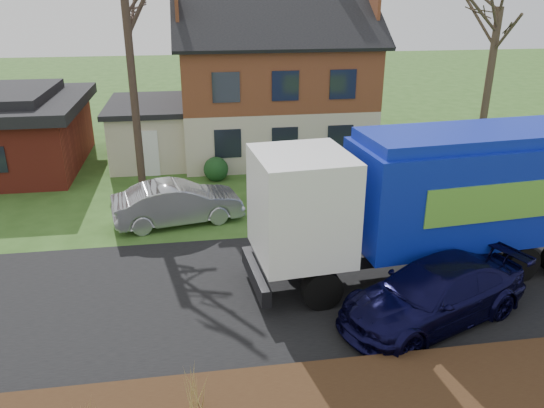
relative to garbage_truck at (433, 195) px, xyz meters
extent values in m
plane|color=#2D4F1A|center=(-4.53, -0.38, -2.48)|extent=(120.00, 120.00, 0.00)
cube|color=black|center=(-4.53, -0.38, -2.47)|extent=(80.00, 7.00, 0.02)
cube|color=beige|center=(-2.53, 13.62, -1.13)|extent=(9.00, 7.50, 2.70)
cube|color=#522517|center=(-2.53, 13.62, 1.62)|extent=(9.00, 7.50, 2.80)
cube|color=beige|center=(-8.73, 13.12, -1.18)|extent=(3.50, 5.50, 2.60)
cube|color=black|center=(-8.73, 13.12, 0.24)|extent=(3.90, 5.90, 0.24)
cylinder|color=black|center=(-3.55, -1.44, -1.93)|extent=(1.13, 0.47, 1.10)
cylinder|color=black|center=(-3.75, 0.78, -1.93)|extent=(1.13, 0.47, 1.10)
cylinder|color=black|center=(2.48, -0.90, -1.93)|extent=(1.13, 0.47, 1.10)
cylinder|color=black|center=(2.28, 1.33, -1.93)|extent=(1.13, 0.47, 1.10)
cylinder|color=black|center=(3.65, 1.45, -1.93)|extent=(1.13, 0.47, 1.10)
cube|color=black|center=(0.05, 0.00, -1.58)|extent=(9.21, 2.09, 0.37)
cube|color=white|center=(-3.92, -0.35, 0.07)|extent=(2.67, 2.86, 2.87)
cube|color=black|center=(-5.08, -0.46, 0.23)|extent=(0.29, 2.33, 0.96)
cube|color=black|center=(-5.19, -0.47, -1.90)|extent=(0.50, 2.67, 0.48)
cube|color=#0D1F9E|center=(1.06, 0.10, 0.07)|extent=(6.90, 3.25, 2.87)
cube|color=#0D1F9E|center=(1.06, 0.10, 1.66)|extent=(6.56, 2.90, 0.32)
cube|color=#599C33|center=(1.02, -1.26, 0.18)|extent=(3.81, 0.39, 1.06)
cube|color=#599C33|center=(0.78, 1.42, 0.18)|extent=(3.81, 0.39, 1.06)
imported|color=#A1A4A9|center=(-7.35, 4.85, -1.72)|extent=(4.83, 2.46, 1.52)
imported|color=black|center=(-0.87, -2.38, -1.71)|extent=(5.70, 3.90, 1.53)
cylinder|color=#3A2B23|center=(-8.93, 8.85, 1.37)|extent=(0.32, 0.32, 7.70)
cylinder|color=#46382A|center=(6.37, 8.68, 1.15)|extent=(0.33, 0.33, 7.26)
cylinder|color=#3C3224|center=(1.92, 22.41, 2.11)|extent=(0.35, 0.35, 9.17)
cone|color=#9E8445|center=(-6.86, -5.12, -1.66)|extent=(0.04, 0.04, 1.03)
cone|color=#9E8445|center=(-7.02, -5.12, -1.66)|extent=(0.04, 0.04, 1.03)
cone|color=#9E8445|center=(-6.70, -5.12, -1.66)|extent=(0.04, 0.04, 1.03)
cone|color=#9E8445|center=(-6.86, -4.99, -1.66)|extent=(0.04, 0.04, 1.03)
cone|color=#9E8445|center=(-6.86, -5.25, -1.66)|extent=(0.04, 0.04, 1.03)
camera|label=1|loc=(-6.71, -13.20, 5.41)|focal=35.00mm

